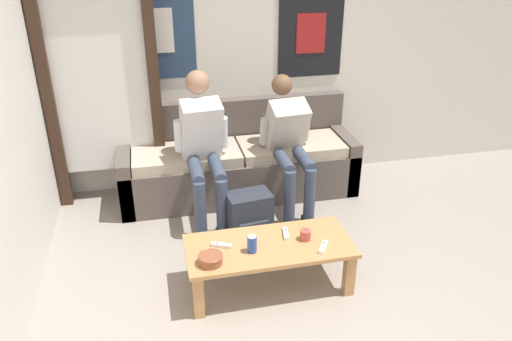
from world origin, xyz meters
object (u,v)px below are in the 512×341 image
(coffee_table, at_px, (269,252))
(ceramic_bowl, at_px, (211,259))
(person_seated_teen, at_px, (289,139))
(drink_can_blue, at_px, (252,244))
(backpack, at_px, (249,216))
(couch, at_px, (238,163))
(person_seated_adult, at_px, (203,143))
(game_controller_near_left, at_px, (221,245))
(game_controller_near_right, at_px, (286,234))
(pillar_candle, at_px, (305,235))
(game_controller_far_center, at_px, (323,247))

(coffee_table, height_order, ceramic_bowl, ceramic_bowl)
(person_seated_teen, distance_m, drink_can_blue, 1.37)
(backpack, bearing_deg, couch, 85.93)
(person_seated_teen, relative_size, ceramic_bowl, 7.03)
(couch, bearing_deg, person_seated_adult, -136.12)
(game_controller_near_left, bearing_deg, game_controller_near_right, 5.24)
(game_controller_near_right, bearing_deg, pillar_candle, -35.06)
(couch, bearing_deg, game_controller_near_right, -86.35)
(person_seated_adult, height_order, game_controller_near_left, person_seated_adult)
(person_seated_teen, height_order, game_controller_near_left, person_seated_teen)
(game_controller_near_left, bearing_deg, backpack, 62.21)
(person_seated_adult, relative_size, person_seated_teen, 1.09)
(game_controller_far_center, bearing_deg, game_controller_near_left, 165.78)
(person_seated_adult, distance_m, game_controller_far_center, 1.45)
(backpack, bearing_deg, game_controller_near_left, -117.79)
(couch, distance_m, game_controller_far_center, 1.63)
(ceramic_bowl, height_order, game_controller_near_left, ceramic_bowl)
(couch, relative_size, game_controller_near_right, 15.09)
(couch, height_order, backpack, couch)
(ceramic_bowl, bearing_deg, drink_can_blue, 13.55)
(person_seated_teen, bearing_deg, backpack, -134.03)
(backpack, bearing_deg, drink_can_blue, -100.42)
(ceramic_bowl, distance_m, game_controller_far_center, 0.78)
(backpack, height_order, ceramic_bowl, ceramic_bowl)
(ceramic_bowl, bearing_deg, backpack, 61.83)
(game_controller_near_right, bearing_deg, ceramic_bowl, -159.33)
(pillar_candle, height_order, game_controller_near_right, pillar_candle)
(drink_can_blue, bearing_deg, game_controller_near_right, 27.50)
(pillar_candle, xyz_separation_m, game_controller_far_center, (0.09, -0.13, -0.03))
(backpack, bearing_deg, coffee_table, -89.84)
(game_controller_near_left, bearing_deg, couch, 74.85)
(backpack, distance_m, ceramic_bowl, 0.93)
(ceramic_bowl, distance_m, game_controller_near_left, 0.20)
(couch, relative_size, drink_can_blue, 17.99)
(game_controller_near_left, xyz_separation_m, game_controller_near_right, (0.48, 0.04, 0.00))
(couch, bearing_deg, game_controller_far_center, -79.51)
(person_seated_adult, bearing_deg, drink_can_blue, -81.62)
(person_seated_teen, height_order, game_controller_near_right, person_seated_teen)
(couch, distance_m, coffee_table, 1.47)
(game_controller_near_left, bearing_deg, pillar_candle, -3.88)
(coffee_table, height_order, person_seated_teen, person_seated_teen)
(game_controller_far_center, bearing_deg, game_controller_near_right, 133.85)
(backpack, height_order, game_controller_near_left, backpack)
(person_seated_adult, relative_size, game_controller_near_right, 8.60)
(backpack, height_order, drink_can_blue, drink_can_blue)
(game_controller_near_right, bearing_deg, coffee_table, -148.81)
(couch, height_order, game_controller_far_center, couch)
(coffee_table, bearing_deg, drink_can_blue, -156.71)
(game_controller_near_right, bearing_deg, person_seated_teen, 73.33)
(ceramic_bowl, relative_size, game_controller_far_center, 1.20)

